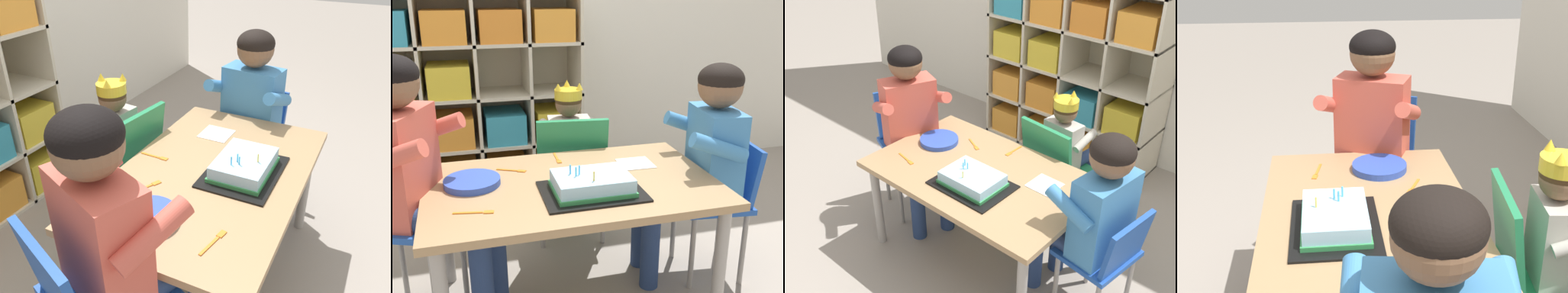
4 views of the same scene
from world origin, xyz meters
TOP-DOWN VIEW (x-y plane):
  - storage_cubby_shelf at (-0.32, 1.34)m, footprint 1.31×0.39m
  - activity_table at (0.00, 0.00)m, footprint 1.14×0.72m
  - classroom_chair_blue at (0.12, 0.51)m, footprint 0.41×0.35m
  - child_with_crown at (0.13, 0.62)m, footprint 0.31×0.32m
  - classroom_chair_adult_side at (-0.67, 0.09)m, footprint 0.45×0.44m
  - adult_helper_seated at (-0.56, 0.05)m, footprint 0.49×0.47m
  - classroom_chair_guest_side at (0.72, 0.06)m, footprint 0.36×0.36m
  - guest_at_table_side at (0.61, 0.07)m, footprint 0.45×0.43m
  - birthday_cake_on_tray at (0.05, -0.12)m, footprint 0.38×0.28m
  - paper_plate_stack at (-0.38, 0.07)m, footprint 0.22×0.22m
  - paper_napkin_square at (0.32, 0.12)m, footprint 0.15×0.15m
  - fork_by_napkin at (0.00, 0.27)m, footprint 0.02×0.13m
  - fork_scattered_mid_table at (-0.21, 0.18)m, footprint 0.12×0.07m
  - fork_beside_plate_stack at (-0.38, -0.17)m, footprint 0.14×0.04m

SIDE VIEW (x-z plane):
  - classroom_chair_guest_side at x=0.72m, z-range 0.07..0.71m
  - classroom_chair_blue at x=0.12m, z-range 0.07..0.76m
  - classroom_chair_adult_side at x=-0.67m, z-range 0.09..0.85m
  - activity_table at x=0.00m, z-range 0.22..0.78m
  - child_with_crown at x=0.13m, z-range 0.11..0.95m
  - paper_napkin_square at x=0.32m, z-range 0.56..0.56m
  - fork_by_napkin at x=0.00m, z-range 0.56..0.57m
  - fork_scattered_mid_table at x=-0.21m, z-range 0.56..0.57m
  - fork_beside_plate_stack at x=-0.38m, z-range 0.56..0.57m
  - paper_plate_stack at x=-0.38m, z-range 0.56..0.59m
  - birthday_cake_on_tray at x=0.05m, z-range 0.54..0.65m
  - storage_cubby_shelf at x=-0.32m, z-range -0.05..1.25m
  - guest_at_table_side at x=0.61m, z-range 0.11..1.10m
  - adult_helper_seated at x=-0.56m, z-range 0.13..1.21m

